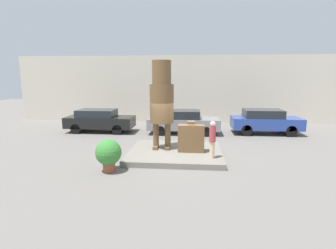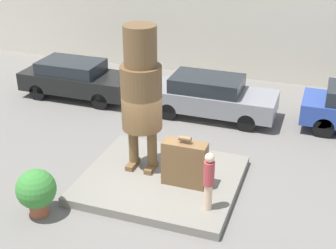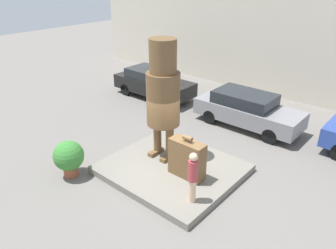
# 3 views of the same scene
# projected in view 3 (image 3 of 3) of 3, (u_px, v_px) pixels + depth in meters

# --- Properties ---
(ground_plane) EXTENTS (60.00, 60.00, 0.00)m
(ground_plane) POSITION_uv_depth(u_px,v_px,m) (172.00, 172.00, 11.50)
(ground_plane) COLOR slate
(pedestal) EXTENTS (4.38, 3.92, 0.24)m
(pedestal) POSITION_uv_depth(u_px,v_px,m) (172.00, 169.00, 11.44)
(pedestal) COLOR slate
(pedestal) RESTS_ON ground_plane
(building_backdrop) EXTENTS (28.00, 0.60, 5.44)m
(building_backdrop) POSITION_uv_depth(u_px,v_px,m) (293.00, 47.00, 16.99)
(building_backdrop) COLOR beige
(building_backdrop) RESTS_ON ground_plane
(statue_figure) EXTENTS (1.15, 1.15, 4.24)m
(statue_figure) POSITION_uv_depth(u_px,v_px,m) (163.00, 92.00, 10.95)
(statue_figure) COLOR brown
(statue_figure) RESTS_ON pedestal
(giant_suitcase) EXTENTS (1.22, 0.47, 1.48)m
(giant_suitcase) POSITION_uv_depth(u_px,v_px,m) (187.00, 159.00, 10.58)
(giant_suitcase) COLOR brown
(giant_suitcase) RESTS_ON pedestal
(tourist) EXTENTS (0.28, 0.28, 1.63)m
(tourist) POSITION_uv_depth(u_px,v_px,m) (193.00, 176.00, 9.30)
(tourist) COLOR beige
(tourist) RESTS_ON pedestal
(parked_car_black) EXTENTS (4.54, 1.80, 1.54)m
(parked_car_black) POSITION_uv_depth(u_px,v_px,m) (153.00, 83.00, 17.79)
(parked_car_black) COLOR black
(parked_car_black) RESTS_ON ground_plane
(parked_car_grey) EXTENTS (4.69, 1.80, 1.56)m
(parked_car_grey) POSITION_uv_depth(u_px,v_px,m) (247.00, 109.00, 14.44)
(parked_car_grey) COLOR gray
(parked_car_grey) RESTS_ON ground_plane
(planter_pot) EXTENTS (1.03, 1.03, 1.30)m
(planter_pot) POSITION_uv_depth(u_px,v_px,m) (69.00, 157.00, 10.97)
(planter_pot) COLOR brown
(planter_pot) RESTS_ON ground_plane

